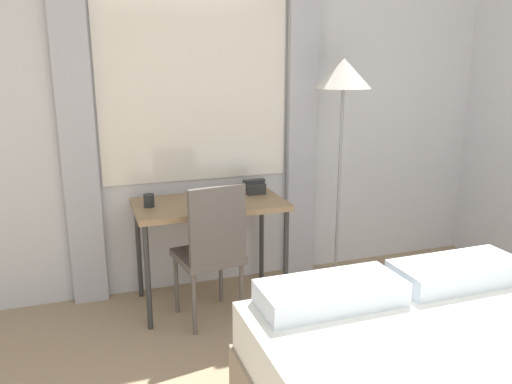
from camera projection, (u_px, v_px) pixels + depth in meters
name	position (u px, v px, depth m)	size (l,w,h in m)	color
wall_back_with_window	(234.00, 111.00, 3.80)	(5.27, 0.13, 2.70)	silver
desk	(210.00, 211.00, 3.53)	(1.05, 0.59, 0.77)	#937551
desk_chair	(212.00, 247.00, 3.27)	(0.46, 0.46, 0.97)	#59514C
standing_lamp	(343.00, 95.00, 3.56)	(0.40, 0.40, 1.74)	#4C4C51
telephone	(254.00, 187.00, 3.73)	(0.16, 0.15, 0.10)	#2D2D2D
book	(215.00, 203.00, 3.44)	(0.31, 0.22, 0.02)	navy
mug	(149.00, 201.00, 3.37)	(0.07, 0.07, 0.09)	#262628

